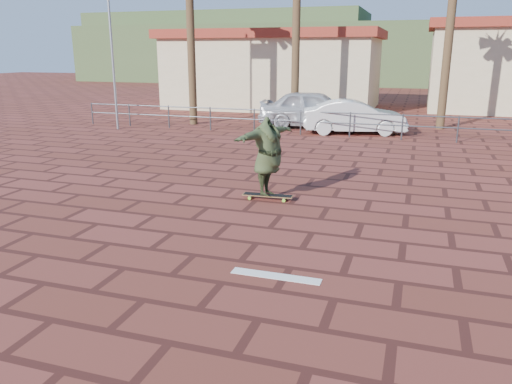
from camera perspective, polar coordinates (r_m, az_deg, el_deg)
ground at (r=8.97m, az=0.06°, el=-5.88°), size 120.00×120.00×0.00m
paint_stripe at (r=7.73m, az=2.27°, el=-9.57°), size 1.40×0.22×0.01m
guardrail at (r=20.26m, az=10.71°, el=8.07°), size 24.06×0.06×1.00m
flagpole at (r=22.69m, az=-16.11°, el=18.57°), size 1.30×0.10×8.00m
building_west at (r=31.15m, az=2.13°, el=13.90°), size 12.60×7.60×4.50m
hill_front at (r=57.99m, az=16.07°, el=14.91°), size 70.00×18.00×6.00m
hill_back at (r=68.49m, az=-3.10°, el=16.36°), size 35.00×14.00×8.00m
longboard at (r=11.54m, az=1.34°, el=-0.41°), size 1.18×0.34×0.11m
skateboarder at (r=11.31m, az=1.37°, el=4.09°), size 1.21×2.30×1.80m
car_silver at (r=22.62m, az=6.69°, el=9.39°), size 5.02×2.38×1.66m
car_white at (r=21.24m, az=11.16°, el=8.41°), size 4.40×2.36×1.38m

